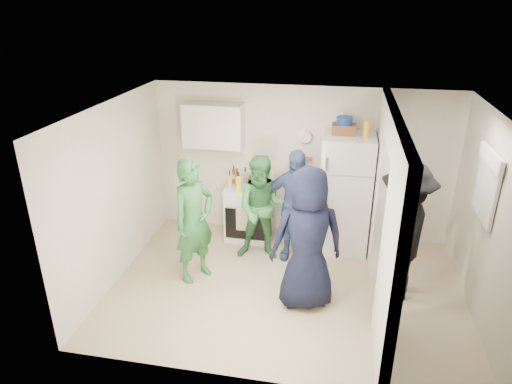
% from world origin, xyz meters
% --- Properties ---
extents(floor, '(4.80, 4.80, 0.00)m').
position_xyz_m(floor, '(0.00, 0.00, 0.00)').
color(floor, tan).
rests_on(floor, ground).
extents(wall_back, '(4.80, 0.00, 4.80)m').
position_xyz_m(wall_back, '(0.00, 1.70, 1.25)').
color(wall_back, silver).
rests_on(wall_back, floor).
extents(wall_front, '(4.80, 0.00, 4.80)m').
position_xyz_m(wall_front, '(0.00, -1.70, 1.25)').
color(wall_front, silver).
rests_on(wall_front, floor).
extents(wall_left, '(0.00, 3.40, 3.40)m').
position_xyz_m(wall_left, '(-2.40, 0.00, 1.25)').
color(wall_left, silver).
rests_on(wall_left, floor).
extents(wall_right, '(0.00, 3.40, 3.40)m').
position_xyz_m(wall_right, '(2.40, 0.00, 1.25)').
color(wall_right, silver).
rests_on(wall_right, floor).
extents(ceiling, '(4.80, 4.80, 0.00)m').
position_xyz_m(ceiling, '(0.00, 0.00, 2.50)').
color(ceiling, white).
rests_on(ceiling, wall_back).
extents(partition_pier_back, '(0.12, 1.20, 2.50)m').
position_xyz_m(partition_pier_back, '(1.20, 1.10, 1.25)').
color(partition_pier_back, silver).
rests_on(partition_pier_back, floor).
extents(partition_pier_front, '(0.12, 1.20, 2.50)m').
position_xyz_m(partition_pier_front, '(1.20, -1.10, 1.25)').
color(partition_pier_front, silver).
rests_on(partition_pier_front, floor).
extents(partition_header, '(0.12, 1.00, 0.40)m').
position_xyz_m(partition_header, '(1.20, 0.00, 2.30)').
color(partition_header, silver).
rests_on(partition_header, partition_pier_back).
extents(stove, '(0.75, 0.63, 0.90)m').
position_xyz_m(stove, '(-0.80, 1.37, 0.45)').
color(stove, white).
rests_on(stove, floor).
extents(upper_cabinet, '(0.95, 0.34, 0.70)m').
position_xyz_m(upper_cabinet, '(-1.40, 1.52, 1.85)').
color(upper_cabinet, silver).
rests_on(upper_cabinet, wall_back).
extents(fridge, '(0.77, 0.74, 1.86)m').
position_xyz_m(fridge, '(0.73, 1.34, 0.93)').
color(fridge, silver).
rests_on(fridge, floor).
extents(wicker_basket, '(0.35, 0.25, 0.15)m').
position_xyz_m(wicker_basket, '(0.63, 1.39, 1.93)').
color(wicker_basket, brown).
rests_on(wicker_basket, fridge).
extents(blue_bowl, '(0.24, 0.24, 0.11)m').
position_xyz_m(blue_bowl, '(0.63, 1.39, 2.06)').
color(blue_bowl, navy).
rests_on(blue_bowl, wicker_basket).
extents(yellow_cup_stack_top, '(0.09, 0.09, 0.25)m').
position_xyz_m(yellow_cup_stack_top, '(0.95, 1.24, 1.98)').
color(yellow_cup_stack_top, yellow).
rests_on(yellow_cup_stack_top, fridge).
extents(wall_clock, '(0.22, 0.02, 0.22)m').
position_xyz_m(wall_clock, '(0.05, 1.68, 1.70)').
color(wall_clock, white).
rests_on(wall_clock, wall_back).
extents(spice_shelf, '(0.35, 0.08, 0.03)m').
position_xyz_m(spice_shelf, '(0.00, 1.65, 1.35)').
color(spice_shelf, olive).
rests_on(spice_shelf, wall_back).
extents(nook_window, '(0.03, 0.70, 0.80)m').
position_xyz_m(nook_window, '(2.38, 0.20, 1.65)').
color(nook_window, black).
rests_on(nook_window, wall_right).
extents(nook_window_frame, '(0.04, 0.76, 0.86)m').
position_xyz_m(nook_window_frame, '(2.36, 0.20, 1.65)').
color(nook_window_frame, white).
rests_on(nook_window_frame, wall_right).
extents(nook_valance, '(0.04, 0.82, 0.18)m').
position_xyz_m(nook_valance, '(2.34, 0.20, 2.00)').
color(nook_valance, white).
rests_on(nook_valance, wall_right).
extents(yellow_cup_stack_stove, '(0.09, 0.09, 0.25)m').
position_xyz_m(yellow_cup_stack_stove, '(-0.92, 1.15, 1.02)').
color(yellow_cup_stack_stove, '#FCFF15').
rests_on(yellow_cup_stack_stove, stove).
extents(red_cup, '(0.09, 0.09, 0.12)m').
position_xyz_m(red_cup, '(-0.58, 1.17, 0.96)').
color(red_cup, red).
rests_on(red_cup, stove).
extents(person_green_left, '(0.71, 0.78, 1.79)m').
position_xyz_m(person_green_left, '(-1.30, 0.06, 0.89)').
color(person_green_left, '#317C43').
rests_on(person_green_left, floor).
extents(person_green_center, '(0.85, 0.69, 1.64)m').
position_xyz_m(person_green_center, '(-0.47, 0.77, 0.82)').
color(person_green_center, '#3C894A').
rests_on(person_green_center, floor).
extents(person_denim, '(1.07, 0.54, 1.75)m').
position_xyz_m(person_denim, '(-0.00, 0.87, 0.87)').
color(person_denim, '#374D78').
rests_on(person_denim, floor).
extents(person_navy, '(1.06, 0.84, 1.90)m').
position_xyz_m(person_navy, '(0.28, -0.26, 0.95)').
color(person_navy, black).
rests_on(person_navy, floor).
extents(person_nook, '(0.94, 1.34, 1.88)m').
position_xyz_m(person_nook, '(1.48, 0.18, 0.94)').
color(person_nook, black).
rests_on(person_nook, floor).
extents(bottle_a, '(0.06, 0.06, 0.31)m').
position_xyz_m(bottle_a, '(-1.08, 1.49, 1.05)').
color(bottle_a, brown).
rests_on(bottle_a, stove).
extents(bottle_b, '(0.08, 0.08, 0.28)m').
position_xyz_m(bottle_b, '(-0.96, 1.30, 1.04)').
color(bottle_b, '#1D551C').
rests_on(bottle_b, stove).
extents(bottle_c, '(0.06, 0.06, 0.29)m').
position_xyz_m(bottle_c, '(-0.89, 1.51, 1.04)').
color(bottle_c, '#A5A9B2').
rests_on(bottle_c, stove).
extents(bottle_d, '(0.06, 0.06, 0.25)m').
position_xyz_m(bottle_d, '(-0.77, 1.32, 1.02)').
color(bottle_d, brown).
rests_on(bottle_d, stove).
extents(bottle_e, '(0.07, 0.07, 0.27)m').
position_xyz_m(bottle_e, '(-0.71, 1.56, 1.03)').
color(bottle_e, gray).
rests_on(bottle_e, stove).
extents(bottle_f, '(0.07, 0.07, 0.27)m').
position_xyz_m(bottle_f, '(-0.61, 1.40, 1.03)').
color(bottle_f, '#12321A').
rests_on(bottle_f, stove).
extents(bottle_g, '(0.08, 0.08, 0.31)m').
position_xyz_m(bottle_g, '(-0.53, 1.50, 1.05)').
color(bottle_g, olive).
rests_on(bottle_g, stove).
extents(bottle_h, '(0.06, 0.06, 0.30)m').
position_xyz_m(bottle_h, '(-1.09, 1.27, 1.05)').
color(bottle_h, silver).
rests_on(bottle_h, stove).
extents(bottle_i, '(0.06, 0.06, 0.26)m').
position_xyz_m(bottle_i, '(-0.74, 1.46, 1.03)').
color(bottle_i, '#53240E').
rests_on(bottle_i, stove).
extents(bottle_j, '(0.07, 0.07, 0.25)m').
position_xyz_m(bottle_j, '(-0.49, 1.29, 1.02)').
color(bottle_j, '#22652C').
rests_on(bottle_j, stove).
extents(bottle_k, '(0.07, 0.07, 0.30)m').
position_xyz_m(bottle_k, '(-1.00, 1.40, 1.05)').
color(bottle_k, brown).
rests_on(bottle_k, stove).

